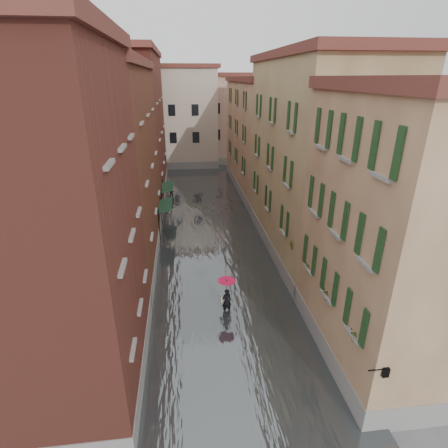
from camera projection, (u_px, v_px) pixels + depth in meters
ground at (229, 333)px, 17.68m from camera, size 120.00×120.00×0.00m
floodwater at (209, 229)px, 29.53m from camera, size 10.00×60.00×0.20m
building_left_near at (45, 241)px, 12.55m from camera, size 6.00×8.00×13.00m
building_left_mid at (105, 172)px, 22.71m from camera, size 6.00×14.00×12.50m
building_left_far at (132, 129)px, 36.13m from camera, size 6.00×16.00×14.00m
building_right_near at (405, 240)px, 14.39m from camera, size 6.00×8.00×11.50m
building_right_mid at (313, 162)px, 24.16m from camera, size 6.00×14.00×13.00m
building_right_far at (264, 138)px, 38.17m from camera, size 6.00×16.00×11.50m
building_end_cream at (173, 118)px, 49.57m from camera, size 12.00×9.00×13.00m
building_end_pink at (233, 120)px, 52.59m from camera, size 10.00×9.00×12.00m
awning_near at (165, 206)px, 27.83m from camera, size 1.09×3.16×2.80m
awning_far at (167, 187)px, 32.50m from camera, size 1.09×3.39×2.80m
wall_lantern at (384, 371)px, 11.50m from camera, size 0.71×0.22×0.35m
window_planters at (320, 274)px, 16.19m from camera, size 0.59×8.44×0.84m
pedestrian_main at (227, 293)px, 18.66m from camera, size 0.99×0.99×2.06m
pedestrian_far at (172, 192)px, 36.68m from camera, size 0.80×0.67×1.48m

